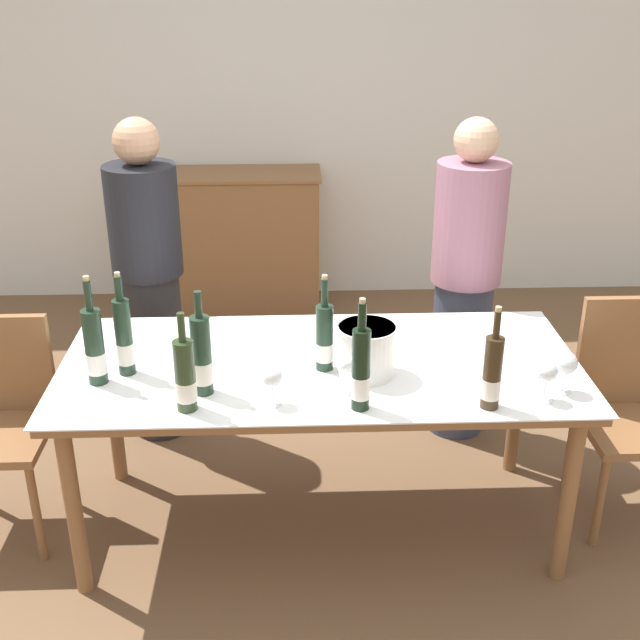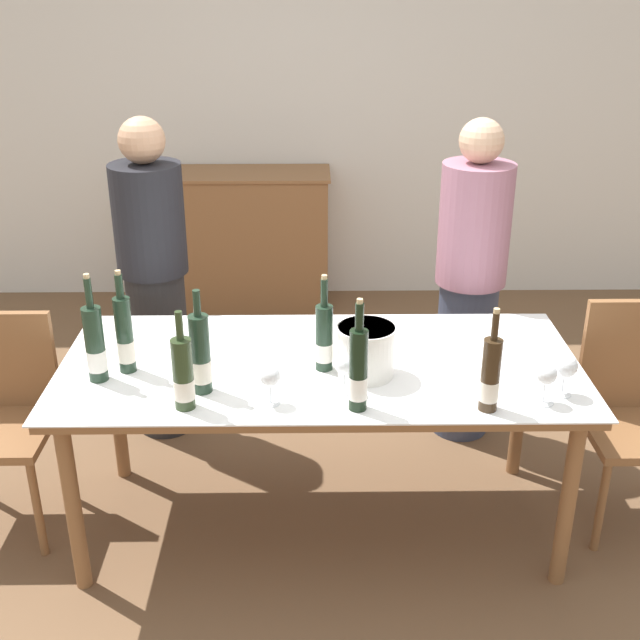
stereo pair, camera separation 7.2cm
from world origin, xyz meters
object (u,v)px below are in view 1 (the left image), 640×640
at_px(dining_table, 320,378).
at_px(wine_bottle_2, 185,377).
at_px(wine_bottle_3, 325,338).
at_px(sideboard_cabinet, 233,241).
at_px(ice_bucket, 367,349).
at_px(wine_bottle_6, 95,348).
at_px(wine_glass_2, 346,367).
at_px(person_host, 150,285).
at_px(person_guest_left, 465,284).
at_px(wine_bottle_1, 124,338).
at_px(wine_glass_1, 547,373).
at_px(wine_bottle_4, 361,371).
at_px(wine_bottle_0, 492,374).
at_px(chair_right_end, 631,397).
at_px(wine_glass_3, 272,378).
at_px(wine_glass_0, 565,364).
at_px(wine_bottle_5, 202,358).

height_order(dining_table, wine_bottle_2, wine_bottle_2).
bearing_deg(dining_table, wine_bottle_3, -73.71).
distance_m(sideboard_cabinet, ice_bucket, 2.60).
relative_size(wine_bottle_6, wine_glass_2, 2.92).
distance_m(dining_table, person_host, 1.12).
bearing_deg(dining_table, wine_bottle_6, -171.26).
relative_size(ice_bucket, person_guest_left, 0.14).
bearing_deg(wine_bottle_1, person_host, 93.27).
bearing_deg(wine_glass_1, wine_bottle_4, -177.24).
xyz_separation_m(wine_bottle_0, wine_glass_2, (-0.49, 0.13, -0.03)).
xyz_separation_m(wine_bottle_3, chair_right_end, (1.28, 0.14, -0.36)).
height_order(dining_table, wine_glass_2, wine_glass_2).
height_order(wine_glass_1, chair_right_end, chair_right_end).
height_order(wine_bottle_2, person_guest_left, person_guest_left).
bearing_deg(wine_bottle_1, wine_glass_3, -24.91).
bearing_deg(wine_glass_1, wine_glass_2, 172.93).
xyz_separation_m(sideboard_cabinet, wine_bottle_3, (0.51, -2.43, 0.42)).
bearing_deg(wine_bottle_0, wine_bottle_6, 170.48).
height_order(wine_bottle_2, person_host, person_host).
xyz_separation_m(sideboard_cabinet, wine_bottle_4, (0.62, -2.73, 0.44)).
bearing_deg(sideboard_cabinet, person_guest_left, -53.42).
height_order(chair_right_end, person_host, person_host).
relative_size(wine_bottle_2, wine_glass_0, 2.29).
height_order(wine_bottle_0, chair_right_end, wine_bottle_0).
xyz_separation_m(wine_glass_3, person_guest_left, (0.90, 1.06, -0.08)).
relative_size(sideboard_cabinet, wine_glass_0, 7.42).
xyz_separation_m(wine_bottle_4, wine_glass_1, (0.65, 0.03, -0.04)).
relative_size(sideboard_cabinet, wine_glass_1, 7.82).
relative_size(ice_bucket, wine_bottle_1, 0.55).
height_order(wine_glass_0, wine_glass_3, wine_glass_0).
relative_size(ice_bucket, wine_bottle_2, 0.62).
bearing_deg(wine_bottle_6, wine_glass_3, -16.18).
xyz_separation_m(wine_bottle_5, wine_glass_2, (0.51, -0.02, -0.04)).
relative_size(wine_bottle_4, person_host, 0.26).
bearing_deg(wine_glass_3, wine_bottle_1, 155.09).
height_order(wine_bottle_0, wine_glass_2, wine_bottle_0).
xyz_separation_m(sideboard_cabinet, wine_bottle_2, (0.02, -2.72, 0.42)).
height_order(wine_bottle_3, wine_bottle_5, wine_bottle_5).
xyz_separation_m(dining_table, person_host, (-0.78, 0.79, 0.09)).
xyz_separation_m(wine_glass_0, chair_right_end, (0.43, 0.35, -0.35)).
relative_size(dining_table, wine_bottle_6, 4.79).
bearing_deg(wine_glass_3, person_guest_left, 49.92).
relative_size(sideboard_cabinet, chair_right_end, 1.26).
distance_m(sideboard_cabinet, wine_bottle_4, 2.84).
relative_size(wine_bottle_1, wine_bottle_2, 1.11).
height_order(sideboard_cabinet, wine_bottle_1, wine_bottle_1).
relative_size(wine_bottle_0, wine_bottle_3, 0.99).
height_order(ice_bucket, wine_glass_1, ice_bucket).
xyz_separation_m(wine_glass_1, person_guest_left, (-0.06, 1.07, -0.09)).
height_order(ice_bucket, person_host, person_host).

